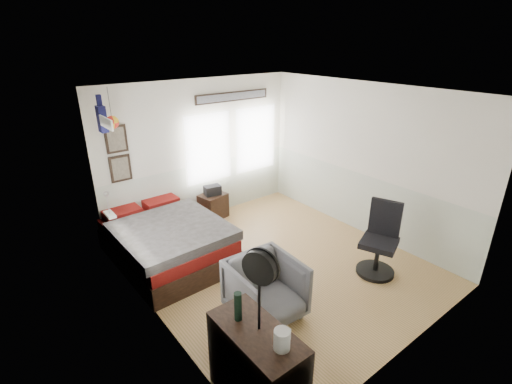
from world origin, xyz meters
TOP-DOWN VIEW (x-y plane):
  - ground_plane at (0.00, 0.00)m, footprint 4.00×4.50m
  - room_shell at (-0.08, 0.19)m, footprint 4.02×4.52m
  - wall_decor at (-1.10, 1.96)m, footprint 3.55×1.32m
  - bed at (-1.30, 1.20)m, footprint 1.60×2.18m
  - dresser at (-1.74, -1.72)m, footprint 0.48×1.00m
  - armchair at (-0.88, -0.80)m, footprint 0.89×0.91m
  - nightstand at (0.10, 2.05)m, footprint 0.57×0.50m
  - task_chair at (1.11, -1.09)m, footprint 0.66×0.66m
  - kettle at (-1.70, -2.01)m, footprint 0.17×0.14m
  - bottle at (-1.79, -1.49)m, footprint 0.07×0.07m
  - stand_fan at (-1.69, -1.71)m, footprint 0.20×0.33m
  - black_bag at (0.10, 2.05)m, footprint 0.34×0.25m

SIDE VIEW (x-z plane):
  - ground_plane at x=0.00m, z-range -0.01..0.00m
  - nightstand at x=0.10m, z-range 0.00..0.50m
  - bed at x=-1.30m, z-range -0.01..0.68m
  - armchair at x=-0.88m, z-range 0.00..0.79m
  - dresser at x=-1.74m, z-range 0.00..0.90m
  - task_chair at x=1.11m, z-range -0.11..1.04m
  - black_bag at x=0.10m, z-range 0.50..0.69m
  - kettle at x=-1.70m, z-range 0.90..1.09m
  - bottle at x=-1.79m, z-range 0.90..1.20m
  - stand_fan at x=-1.69m, z-range 1.13..1.96m
  - room_shell at x=-0.08m, z-range 0.26..2.97m
  - wall_decor at x=-1.10m, z-range 1.38..2.82m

